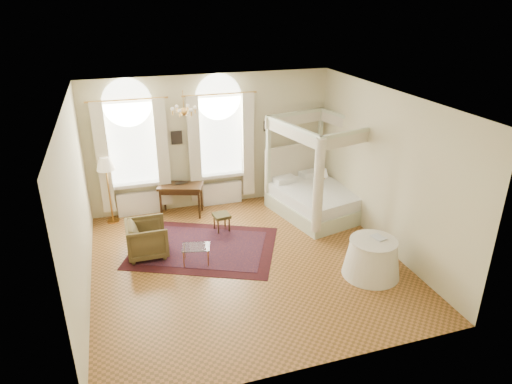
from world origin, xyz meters
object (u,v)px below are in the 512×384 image
writing_desk (181,189)px  stool (221,217)px  armchair (147,239)px  side_table (372,258)px  canopy_bed (318,194)px  nightstand (322,192)px  floor_lamp (106,167)px  coffee_table (196,248)px

writing_desk → stool: writing_desk is taller
stool → armchair: 1.80m
side_table → canopy_bed: bearing=87.5°
canopy_bed → armchair: 4.21m
nightstand → floor_lamp: (-5.23, 0.46, 1.11)m
armchair → coffee_table: bearing=-125.1°
floor_lamp → nightstand: bearing=-5.0°
canopy_bed → nightstand: 0.78m
nightstand → coffee_table: nightstand is taller
stool → coffee_table: (-0.82, -1.21, -0.00)m
nightstand → stool: 2.95m
writing_desk → coffee_table: size_ratio=1.88×
canopy_bed → stool: (-2.44, -0.14, -0.20)m
floor_lamp → side_table: 6.14m
canopy_bed → floor_lamp: 5.01m
canopy_bed → stool: size_ratio=6.16×
stool → coffee_table: bearing=-124.1°
stool → side_table: bearing=-48.5°
side_table → writing_desk: bearing=129.4°
writing_desk → coffee_table: 2.33m
writing_desk → side_table: 4.82m
canopy_bed → armchair: canopy_bed is taller
coffee_table → side_table: bearing=-24.3°
armchair → coffee_table: size_ratio=1.32×
stool → coffee_table: size_ratio=0.66×
canopy_bed → armchair: bearing=-170.1°
writing_desk → floor_lamp: floor_lamp is taller
canopy_bed → floor_lamp: size_ratio=1.54×
stool → side_table: size_ratio=0.37×
canopy_bed → nightstand: canopy_bed is taller
coffee_table → nightstand: bearing=28.1°
writing_desk → side_table: writing_desk is taller
canopy_bed → stool: bearing=-176.6°
nightstand → coffee_table: bearing=-151.9°
armchair → coffee_table: armchair is taller
nightstand → armchair: 4.75m
canopy_bed → writing_desk: canopy_bed is taller
armchair → floor_lamp: bearing=20.7°
canopy_bed → side_table: bearing=-92.5°
coffee_table → side_table: size_ratio=0.57×
stool → armchair: size_ratio=0.50×
canopy_bed → side_table: size_ratio=2.28×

